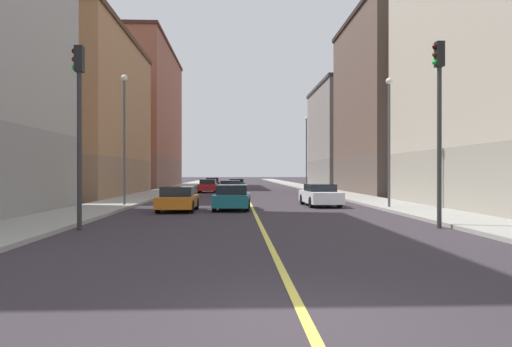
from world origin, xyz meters
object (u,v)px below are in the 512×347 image
at_px(building_right_distant, 139,118).
at_px(traffic_light_right_near, 79,112).
at_px(car_teal, 232,198).
at_px(street_lamp_right_near, 124,126).
at_px(car_orange, 178,199).
at_px(street_lamp_left_near, 389,128).
at_px(street_lamp_left_far, 306,146).
at_px(building_left_mid, 399,105).
at_px(car_maroon, 212,183).
at_px(building_left_far, 351,137).
at_px(car_white, 320,195).
at_px(car_red, 208,186).
at_px(car_silver, 230,189).
at_px(traffic_light_left_near, 439,109).
at_px(car_green, 236,184).
at_px(building_right_midblock, 77,115).

bearing_deg(building_right_distant, traffic_light_right_near, -80.89).
relative_size(traffic_light_right_near, car_teal, 1.46).
distance_m(street_lamp_right_near, car_orange, 6.11).
bearing_deg(street_lamp_left_near, street_lamp_left_far, 90.00).
bearing_deg(building_right_distant, building_left_mid, -38.84).
bearing_deg(car_maroon, building_left_far, -3.35).
bearing_deg(car_white, car_red, 111.43).
relative_size(street_lamp_left_near, car_white, 1.51).
xyz_separation_m(car_silver, car_white, (5.48, -11.47, -0.01)).
bearing_deg(traffic_light_left_near, street_lamp_left_far, 88.49).
height_order(street_lamp_right_near, street_lamp_left_far, street_lamp_left_far).
xyz_separation_m(building_right_distant, traffic_light_right_near, (8.19, -51.08, -5.66)).
distance_m(car_silver, car_green, 17.39).
relative_size(car_red, car_green, 0.92).
bearing_deg(car_green, car_orange, -95.42).
height_order(traffic_light_left_near, street_lamp_left_near, street_lamp_left_near).
bearing_deg(traffic_light_left_near, car_maroon, 102.35).
relative_size(traffic_light_left_near, car_white, 1.45).
xyz_separation_m(traffic_light_right_near, car_teal, (5.26, 8.93, -3.47)).
distance_m(traffic_light_right_near, car_orange, 9.07).
distance_m(car_red, car_white, 21.41).
bearing_deg(traffic_light_left_near, street_lamp_right_near, 141.20).
relative_size(traffic_light_left_near, street_lamp_left_near, 0.96).
height_order(building_right_distant, car_orange, building_right_distant).
bearing_deg(building_right_distant, car_white, -64.77).
xyz_separation_m(building_left_far, street_lamp_left_near, (-7.21, -37.75, -2.42)).
xyz_separation_m(building_right_distant, car_orange, (10.66, -43.08, -9.14)).
bearing_deg(car_orange, street_lamp_left_near, 3.12).
height_order(street_lamp_left_near, car_teal, street_lamp_left_near).
bearing_deg(traffic_light_right_near, car_orange, 72.87).
bearing_deg(car_red, street_lamp_left_far, 32.83).
bearing_deg(building_left_mid, car_green, 140.56).
bearing_deg(building_left_mid, car_white, -122.90).
xyz_separation_m(traffic_light_right_near, street_lamp_right_near, (-0.98, 11.02, 0.56)).
bearing_deg(traffic_light_left_near, building_left_far, 79.94).
relative_size(street_lamp_left_far, car_maroon, 1.91).
relative_size(building_right_midblock, car_red, 4.85).
relative_size(street_lamp_left_near, car_orange, 1.76).
bearing_deg(car_maroon, car_teal, -85.66).
bearing_deg(street_lamp_left_near, car_silver, 121.43).
bearing_deg(building_left_mid, street_lamp_right_near, -142.88).
relative_size(traffic_light_left_near, car_green, 1.52).
distance_m(building_left_mid, street_lamp_right_near, 27.76).
bearing_deg(building_left_mid, car_maroon, 133.18).
bearing_deg(building_right_midblock, car_orange, -57.44).
distance_m(traffic_light_right_near, car_silver, 23.70).
relative_size(street_lamp_right_near, car_white, 1.62).
bearing_deg(building_left_far, traffic_light_right_near, -114.31).
distance_m(car_green, car_maroon, 7.84).
bearing_deg(car_teal, car_red, 96.59).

